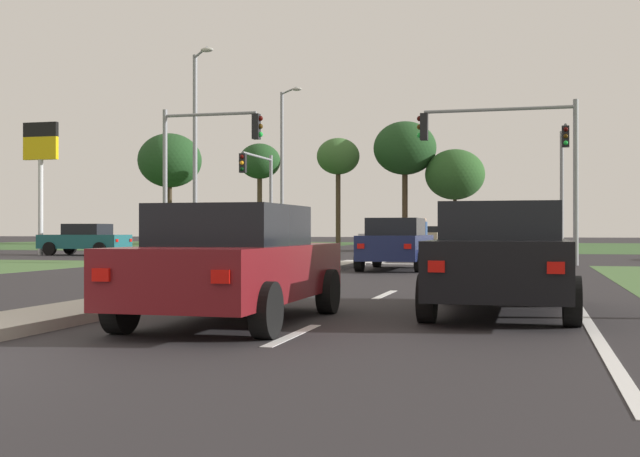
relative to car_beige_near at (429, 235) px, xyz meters
name	(u,v)px	position (x,y,z in m)	size (l,w,h in m)	color
ground_plane	(388,257)	(2.23, -33.30, -0.78)	(200.00, 200.00, 0.00)	#282628
grass_verge_far_left	(130,245)	(-23.27, -8.80, -0.77)	(35.00, 35.00, 0.01)	#385B2D
median_island_near	(237,283)	(2.23, -52.30, -0.71)	(1.20, 22.00, 0.14)	#ADA89E
median_island_far	(446,245)	(2.23, -8.30, -0.71)	(1.20, 36.00, 0.14)	#ADA89E
lane_dash_near	(293,335)	(5.73, -59.87, -0.77)	(0.14, 2.00, 0.01)	silver
lane_dash_second	(385,295)	(5.73, -53.87, -0.77)	(0.14, 2.00, 0.01)	silver
lane_dash_third	(426,277)	(5.73, -47.87, -0.77)	(0.14, 2.00, 0.01)	silver
lane_dash_fourth	(449,266)	(5.73, -41.87, -0.77)	(0.14, 2.00, 0.01)	silver
edge_line_right	(567,288)	(9.08, -51.30, -0.77)	(0.14, 24.00, 0.01)	silver
stop_bar_near	(462,265)	(6.03, -40.30, -0.77)	(6.40, 0.50, 0.01)	silver
crosswalk_bar_near	(208,260)	(-4.17, -38.50, -0.77)	(0.70, 2.80, 0.01)	silver
crosswalk_bar_second	(235,260)	(-3.02, -38.50, -0.77)	(0.70, 2.80, 0.01)	silver
crosswalk_bar_third	(262,261)	(-1.87, -38.50, -0.77)	(0.70, 2.80, 0.01)	silver
crosswalk_bar_fourth	(290,261)	(-0.72, -38.50, -0.77)	(0.70, 2.80, 0.01)	silver
crosswalk_bar_fifth	(319,261)	(0.43, -38.50, -0.77)	(0.70, 2.80, 0.01)	silver
crosswalk_bar_sixth	(348,261)	(1.58, -38.50, -0.77)	(0.70, 2.80, 0.01)	silver
crosswalk_bar_seventh	(378,262)	(2.73, -38.50, -0.77)	(0.70, 2.80, 0.01)	silver
car_beige_near	(429,235)	(0.00, 0.00, 0.00)	(2.03, 4.47, 1.52)	#BCAD8E
car_maroon_second	(235,263)	(4.63, -58.86, 0.00)	(2.00, 4.46, 1.53)	maroon
car_silver_third	(382,237)	(0.05, -22.86, 0.00)	(2.06, 4.40, 1.52)	#B7B7BC
car_navy_fourth	(396,243)	(4.40, -44.36, 0.02)	(1.95, 4.38, 1.57)	#161E47
car_teal_sixth	(85,239)	(-12.29, -34.09, -0.01)	(4.17, 1.97, 1.50)	#19565B
car_black_seventh	(502,257)	(7.95, -56.78, 0.03)	(2.03, 4.59, 1.59)	black
traffic_signal_far_left	(260,183)	(-5.37, -28.49, 2.88)	(0.32, 4.80, 5.27)	gray
traffic_signal_near_left	(199,157)	(-3.96, -39.90, 3.21)	(4.08, 0.32, 5.87)	gray
traffic_signal_near_right	(515,151)	(7.81, -39.90, 3.17)	(5.51, 0.32, 5.66)	gray
traffic_signal_far_right	(563,167)	(9.83, -28.42, 3.43)	(0.32, 4.96, 6.12)	gray
street_lamp_second	(196,143)	(-5.76, -35.99, 4.20)	(1.62, 1.88, 8.87)	gray
street_lamp_third	(283,161)	(-5.74, -23.25, 4.47)	(1.84, 2.11, 9.34)	gray
pedestrian_at_median	(425,230)	(2.23, -20.66, 0.44)	(0.34, 0.34, 1.78)	maroon
fuel_price_totem	(41,158)	(-14.56, -34.33, 3.91)	(1.80, 0.24, 6.40)	silver
treeline_near	(170,161)	(-22.20, -3.60, 6.47)	(5.54, 5.54, 9.63)	#423323
treeline_second	(260,163)	(-13.62, -4.50, 6.07)	(3.48, 3.48, 8.43)	#423323
treeline_third	(338,158)	(-7.41, -2.24, 6.54)	(3.62, 3.62, 8.96)	#423323
treeline_fourth	(405,149)	(-1.87, -1.45, 7.21)	(5.25, 5.25, 10.28)	#423323
treeline_fifth	(455,175)	(2.26, -1.32, 4.99)	(4.90, 4.90, 7.86)	#423323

